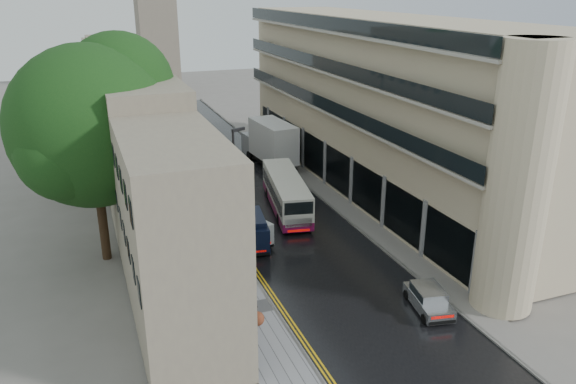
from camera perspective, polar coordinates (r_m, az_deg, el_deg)
road at (r=46.60m, az=-3.09°, el=-0.31°), size 9.00×85.00×0.02m
left_sidewalk at (r=45.28m, az=-10.16°, el=-1.17°), size 2.70×85.00×0.12m
right_sidewalk at (r=48.38m, az=3.00°, el=0.54°), size 1.80×85.00×0.12m
old_shop_row at (r=45.47m, az=-15.71°, el=6.34°), size 4.50×56.00×12.00m
modern_block at (r=47.38m, az=9.39°, el=8.60°), size 8.00×40.00×14.00m
tree_near at (r=35.40m, az=-19.07°, el=3.72°), size 10.56×10.56×13.89m
tree_far at (r=48.21m, az=-19.37°, el=6.99°), size 9.24×9.24×12.46m
cream_bus at (r=40.33m, az=-0.93°, el=-1.57°), size 3.96×10.06×2.68m
white_lorry at (r=51.43m, az=-2.18°, el=4.30°), size 3.21×8.61×4.43m
silver_hatchback at (r=30.12m, az=13.79°, el=-11.76°), size 2.16×3.73×1.32m
white_van at (r=36.33m, az=-4.07°, el=-4.90°), size 3.05×4.41×1.83m
navy_van at (r=36.02m, az=-4.68°, el=-4.78°), size 2.45×4.66×2.26m
pedestrian at (r=37.04m, az=-8.74°, el=-4.60°), size 0.68×0.56×1.62m
lamp_post_near at (r=34.61m, az=-5.40°, el=-0.33°), size 0.93×0.56×8.23m
lamp_post_far at (r=51.24m, az=-10.98°, el=5.99°), size 0.89×0.54×7.86m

